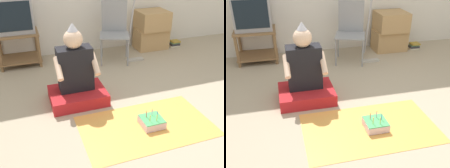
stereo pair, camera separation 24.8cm
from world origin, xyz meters
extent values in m
plane|color=tan|center=(0.00, 0.00, 0.00)|extent=(16.00, 16.00, 0.00)
cube|color=olive|center=(-1.21, 1.95, 0.49)|extent=(0.61, 0.47, 0.03)
cube|color=olive|center=(-1.21, 1.95, 0.09)|extent=(0.61, 0.47, 0.02)
cylinder|color=olive|center=(-0.93, 1.75, 0.25)|extent=(0.04, 0.04, 0.50)
cylinder|color=olive|center=(-1.48, 2.16, 0.25)|extent=(0.04, 0.04, 0.50)
cylinder|color=olive|center=(-0.93, 2.16, 0.25)|extent=(0.04, 0.04, 0.50)
cube|color=#99999E|center=(-1.21, 1.97, 0.75)|extent=(0.53, 0.39, 0.50)
cube|color=black|center=(-1.21, 1.77, 0.77)|extent=(0.47, 0.01, 0.40)
cube|color=gray|center=(0.18, 1.58, 0.42)|extent=(0.55, 0.53, 0.02)
cube|color=gray|center=(0.24, 1.76, 0.66)|extent=(0.37, 0.14, 0.48)
cylinder|color=gray|center=(-0.07, 1.47, 0.21)|extent=(0.02, 0.02, 0.42)
cylinder|color=gray|center=(0.31, 1.34, 0.21)|extent=(0.02, 0.02, 0.42)
cylinder|color=gray|center=(0.05, 1.81, 0.21)|extent=(0.02, 0.02, 0.42)
cylinder|color=gray|center=(0.43, 1.68, 0.21)|extent=(0.02, 0.02, 0.42)
cube|color=tan|center=(0.99, 1.93, 0.17)|extent=(0.55, 0.37, 0.35)
cube|color=tan|center=(0.99, 1.93, 0.50)|extent=(0.50, 0.46, 0.31)
cube|color=#B2ADA3|center=(0.50, 1.50, 0.01)|extent=(0.28, 0.09, 0.03)
cylinder|color=#B7B7BC|center=(0.50, 1.65, 0.68)|extent=(0.03, 0.34, 1.31)
cube|color=beige|center=(1.43, 1.85, 0.01)|extent=(0.18, 0.12, 0.03)
cube|color=#333338|center=(1.44, 1.85, 0.04)|extent=(0.17, 0.13, 0.03)
cube|color=#60936B|center=(1.45, 1.85, 0.07)|extent=(0.14, 0.10, 0.03)
cube|color=#A88933|center=(1.45, 1.85, 0.09)|extent=(0.15, 0.14, 0.02)
cube|color=red|center=(-0.63, 0.60, 0.07)|extent=(0.64, 0.50, 0.14)
cube|color=black|center=(-0.63, 0.65, 0.39)|extent=(0.39, 0.20, 0.51)
sphere|color=beige|center=(-0.63, 0.65, 0.74)|extent=(0.21, 0.21, 0.21)
cone|color=silver|center=(-0.63, 0.65, 0.88)|extent=(0.12, 0.12, 0.09)
cylinder|color=beige|center=(-0.83, 0.53, 0.48)|extent=(0.06, 0.27, 0.21)
cylinder|color=beige|center=(-0.43, 0.53, 0.48)|extent=(0.06, 0.27, 0.21)
cube|color=#EFA84C|center=(-0.09, -0.11, 0.00)|extent=(1.34, 0.79, 0.01)
cube|color=silver|center=(-0.03, -0.12, 0.04)|extent=(0.22, 0.22, 0.08)
cube|color=#4CB266|center=(-0.03, -0.12, 0.09)|extent=(0.21, 0.21, 0.01)
cylinder|color=#4C7FE5|center=(0.03, -0.12, 0.12)|extent=(0.01, 0.01, 0.07)
sphere|color=#FFCC4C|center=(0.03, -0.12, 0.16)|extent=(0.01, 0.01, 0.01)
cylinder|color=#E58CCC|center=(-0.01, -0.07, 0.12)|extent=(0.01, 0.01, 0.07)
sphere|color=#FFCC4C|center=(-0.01, -0.07, 0.16)|extent=(0.01, 0.01, 0.01)
cylinder|color=#EA4C4C|center=(-0.08, -0.08, 0.12)|extent=(0.01, 0.01, 0.07)
sphere|color=#FFCC4C|center=(-0.08, -0.08, 0.16)|extent=(0.01, 0.01, 0.01)
cylinder|color=yellow|center=(-0.08, -0.16, 0.12)|extent=(0.01, 0.01, 0.07)
sphere|color=#FFCC4C|center=(-0.08, -0.16, 0.16)|extent=(0.01, 0.01, 0.01)
cylinder|color=yellow|center=(-0.01, -0.18, 0.12)|extent=(0.01, 0.01, 0.07)
sphere|color=#FFCC4C|center=(-0.01, -0.18, 0.16)|extent=(0.01, 0.01, 0.01)
camera|label=1|loc=(-1.14, -2.02, 1.64)|focal=42.00mm
camera|label=2|loc=(-0.90, -2.09, 1.64)|focal=42.00mm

